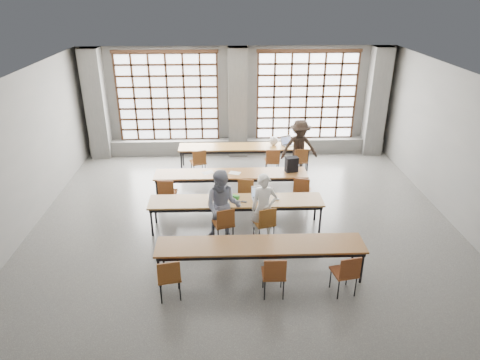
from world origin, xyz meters
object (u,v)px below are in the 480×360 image
Objects in this scene: chair_mid_left at (167,191)px; chair_mid_centre at (247,190)px; desk_row_c at (236,203)px; student_female at (223,207)px; desk_row_d at (260,247)px; chair_near_mid at (274,272)px; red_pouch at (169,274)px; chair_back_left at (199,160)px; laptop_back at (287,143)px; chair_mid_right at (302,189)px; desk_row_b at (231,175)px; chair_front_left at (224,221)px; student_male at (264,208)px; desk_row_a at (244,148)px; chair_near_right at (347,271)px; chair_near_left at (169,275)px; phone at (244,202)px; plastic_bag at (274,141)px; chair_back_mid at (272,159)px; student_back at (299,148)px; mouse at (277,199)px; green_box at (234,197)px; chair_back_right at (300,159)px; chair_front_right at (265,221)px; backpack at (292,164)px; laptop_front at (259,195)px.

chair_mid_left is 1.00× the size of chair_mid_centre.
desk_row_c is 2.38× the size of student_female.
desk_row_d is at bearing -54.96° from student_female.
red_pouch is at bearing 177.61° from chair_near_mid.
laptop_back is (2.70, 0.73, 0.25)m from chair_back_left.
desk_row_b is at bearing 160.60° from chair_mid_right.
chair_mid_centre and chair_front_left have the same top height.
chair_mid_centre is 1.48m from student_male.
desk_row_a is at bearing 77.44° from desk_row_b.
chair_near_right reaches higher than red_pouch.
chair_front_left is at bearing -72.54° from student_female.
desk_row_d is 1.40m from chair_front_left.
chair_mid_centre reaches higher than desk_row_b.
phone is at bearing 58.50° from chair_near_left.
chair_back_left is 1.00× the size of chair_mid_left.
plastic_bag is at bearing 99.04° from chair_mid_right.
chair_back_mid reaches higher than desk_row_a.
student_back is at bearing 76.37° from chair_near_mid.
chair_near_mid is (0.71, -4.01, -0.13)m from desk_row_b.
chair_mid_centre is at bearing -116.85° from laptop_back.
chair_back_left is at bearing -164.88° from laptop_back.
mouse is 0.77m from phone.
chair_near_right is (2.02, -4.01, -0.13)m from desk_row_b.
chair_near_right is at bearing -63.23° from desk_row_b.
green_box reaches higher than desk_row_a.
student_male is at bearing -64.79° from chair_back_left.
student_female is at bearing -110.72° from plastic_bag.
student_back is 0.89m from plastic_bag.
chair_near_mid is at bearing -104.04° from chair_back_right.
chair_front_left is at bearing -122.20° from chair_back_right.
chair_front_right is at bearing -71.75° from desk_row_b.
chair_back_mid is 1.00× the size of chair_front_right.
student_back is at bearing 59.10° from backpack.
desk_row_c is at bearing -107.43° from chair_mid_centre.
chair_mid_centre and chair_mid_right have the same top height.
plastic_bag is at bearing 85.18° from mouse.
desk_row_d is 8.77× the size of laptop_back.
chair_near_mid is at bearing -2.39° from red_pouch.
chair_back_mid is at bearing 81.19° from desk_row_d.
desk_row_a is 13.99× the size of plastic_bag.
chair_mid_left and chair_mid_right have the same top height.
desk_row_a is at bearing 141.78° from chair_back_mid.
chair_near_right is 2.30× the size of laptop_front.
desk_row_c is at bearing -28.38° from chair_mid_left.
student_female is (-2.23, 1.97, 0.30)m from chair_near_right.
mouse is (-0.98, 2.45, 0.21)m from chair_near_right.
chair_mid_left is 0.52× the size of student_back.
chair_back_mid is at bearing 35.23° from chair_mid_left.
desk_row_d is 4.55× the size of chair_back_left.
desk_row_d is 1.98m from green_box.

